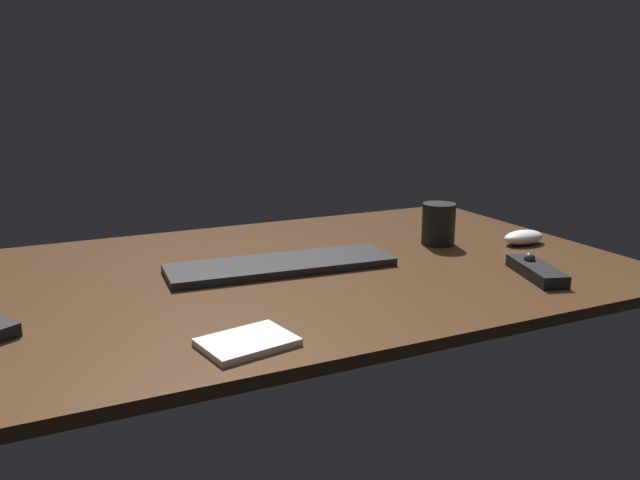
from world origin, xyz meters
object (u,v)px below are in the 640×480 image
Objects in this scene: keyboard at (283,265)px; coffee_mug at (438,224)px; media_remote at (536,270)px; notepad at (247,342)px; computer_mouse at (524,237)px.

coffee_mug reaches higher than keyboard.
media_remote is 61.26cm from notepad.
coffee_mug is at bearing 151.85° from computer_mouse.
keyboard is 38.10cm from notepad.
media_remote is 28.93cm from coffee_mug.
media_remote reaches higher than notepad.
coffee_mug is at bearing 31.63° from notepad.
notepad is at bearing -162.78° from computer_mouse.
notepad is at bearing 114.65° from media_remote.
computer_mouse is 19.91cm from coffee_mug.
coffee_mug is (-2.32, 28.63, 3.47)cm from media_remote.
keyboard reaches higher than notepad.
computer_mouse is (57.36, -5.54, 0.80)cm from keyboard.
coffee_mug reaches higher than computer_mouse.
keyboard is at bearing 76.21° from media_remote.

